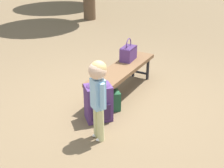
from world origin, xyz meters
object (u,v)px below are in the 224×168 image
object	(u,v)px
child_standing	(98,89)
backpack_large	(98,100)
park_bench	(122,71)
backpack_small	(114,99)
handbag	(128,53)

from	to	relation	value
child_standing	backpack_large	distance (m)	0.59
park_bench	backpack_large	distance (m)	0.86
backpack_large	backpack_small	world-z (taller)	backpack_large
child_standing	backpack_large	bearing A→B (deg)	-147.21
park_bench	child_standing	size ratio (longest dim) A/B	1.58
handbag	backpack_large	size ratio (longest dim) A/B	0.64
child_standing	backpack_large	world-z (taller)	child_standing
handbag	backpack_large	distance (m)	1.22
child_standing	handbag	bearing A→B (deg)	-165.68
child_standing	backpack_small	world-z (taller)	child_standing
park_bench	child_standing	bearing A→B (deg)	15.16
child_standing	backpack_small	size ratio (longest dim) A/B	3.15
child_standing	backpack_small	distance (m)	0.90
handbag	child_standing	size ratio (longest dim) A/B	0.36
park_bench	handbag	bearing A→B (deg)	-168.90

